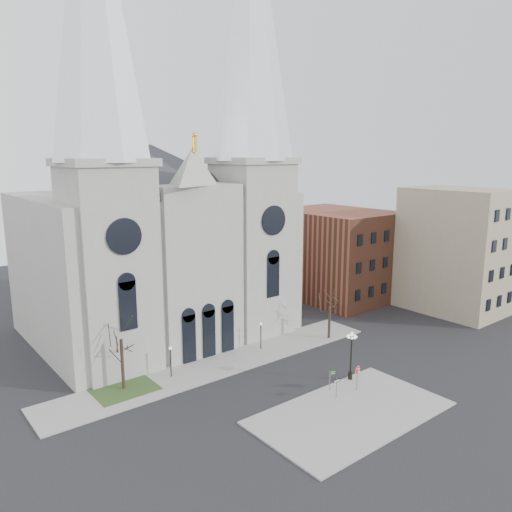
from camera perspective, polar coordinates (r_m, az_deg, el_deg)
ground at (r=48.73m, az=3.73°, el=-16.35°), size 160.00×160.00×0.00m
sidewalk_near at (r=47.58m, az=10.78°, el=-17.18°), size 18.00×10.00×0.14m
sidewalk_far at (r=56.48m, az=-3.96°, el=-12.18°), size 40.00×6.00×0.14m
grass_patch at (r=52.49m, az=-14.86°, el=-14.47°), size 6.00×5.00×0.18m
cathedral at (r=62.01m, az=-10.50°, el=7.40°), size 33.00×26.66×54.00m
bg_building_brick at (r=81.43m, az=9.04°, el=0.26°), size 14.00×18.00×14.00m
bg_building_tan at (r=78.23m, az=21.78°, el=0.59°), size 10.00×14.00×18.00m
tree_left at (r=50.36m, az=-15.19°, el=-8.84°), size 3.20×3.20×7.50m
tree_right at (r=62.78m, az=8.43°, el=-5.52°), size 3.20×3.20×6.00m
ped_lamp_left at (r=53.12m, az=-9.74°, el=-11.26°), size 0.32×0.32×3.26m
ped_lamp_right at (r=59.34m, az=0.56°, el=-8.60°), size 0.32×0.32×3.26m
stop_sign at (r=50.77m, az=11.51°, el=-12.94°), size 0.90×0.18×2.52m
globe_lamp at (r=52.33m, az=10.84°, el=-10.47°), size 1.16×1.16×5.10m
one_way_sign at (r=49.08m, az=9.20°, el=-14.29°), size 0.87×0.09×2.00m
street_name_sign at (r=50.54m, az=8.50°, el=-13.67°), size 0.63×0.22×2.02m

